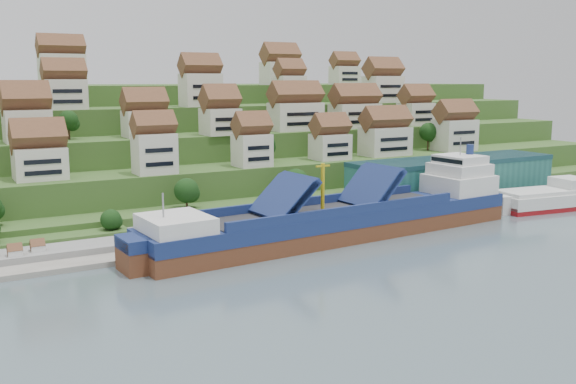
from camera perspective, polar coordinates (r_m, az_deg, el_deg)
ground at (r=133.60m, az=3.10°, el=-4.28°), size 300.00×300.00×0.00m
quay at (r=156.42m, az=6.33°, el=-1.80°), size 180.00×14.00×2.20m
pebble_beach at (r=125.84m, az=-23.14°, el=-5.75°), size 45.00×20.00×1.00m
hillside at (r=224.87m, az=-11.25°, el=4.12°), size 260.00×128.00×31.00m
hillside_village at (r=182.75m, az=-6.36°, el=7.08°), size 160.23×62.86×29.08m
hillside_trees at (r=164.81m, az=-7.26°, el=3.94°), size 145.22×62.38×30.62m
warehouse at (r=177.18m, az=14.42°, el=1.33°), size 60.00×15.00×10.00m
flagpole at (r=150.28m, az=6.90°, el=-0.05°), size 1.28×0.16×8.00m
beach_huts at (r=124.06m, az=-24.04°, el=-5.27°), size 14.40×3.70×2.20m
cargo_ship at (r=136.23m, az=5.42°, el=-2.47°), size 87.44×18.79×19.36m
second_ship at (r=178.14m, az=22.27°, el=-0.58°), size 30.04×14.40×8.38m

